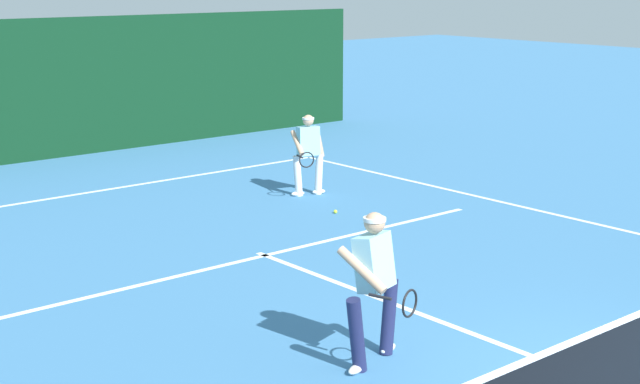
{
  "coord_description": "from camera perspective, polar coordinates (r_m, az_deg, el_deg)",
  "views": [
    {
      "loc": [
        -7.82,
        -4.34,
        4.05
      ],
      "look_at": [
        0.53,
        5.6,
        1.0
      ],
      "focal_mm": 52.1,
      "sensor_mm": 36.0,
      "label": 1
    }
  ],
  "objects": [
    {
      "name": "player_near",
      "position": [
        9.77,
        3.36,
        -5.49
      ],
      "size": [
        0.93,
        0.93,
        1.67
      ],
      "rotation": [
        0.0,
        0.0,
        3.42
      ],
      "color": "#1E234C",
      "rests_on": "ground_plane"
    },
    {
      "name": "court_line_service",
      "position": [
        13.76,
        -3.4,
        -3.9
      ],
      "size": [
        8.61,
        0.1,
        0.01
      ],
      "primitive_type": "cube",
      "color": "white",
      "rests_on": "ground_plane"
    },
    {
      "name": "court_line_centre",
      "position": [
        11.59,
        5.68,
        -7.28
      ],
      "size": [
        0.1,
        6.4,
        0.01
      ],
      "primitive_type": "cube",
      "color": "white",
      "rests_on": "ground_plane"
    },
    {
      "name": "back_fence_windscreen",
      "position": [
        21.3,
        -18.31,
        5.85
      ],
      "size": [
        18.98,
        0.12,
        3.12
      ],
      "primitive_type": "cube",
      "color": "black",
      "rests_on": "ground_plane"
    },
    {
      "name": "player_far",
      "position": [
        17.28,
        -0.73,
        2.49
      ],
      "size": [
        0.92,
        0.87,
        1.53
      ],
      "rotation": [
        0.0,
        0.0,
        2.84
      ],
      "color": "silver",
      "rests_on": "ground_plane"
    },
    {
      "name": "tennis_ball",
      "position": [
        16.11,
        0.95,
        -1.21
      ],
      "size": [
        0.07,
        0.07,
        0.07
      ],
      "primitive_type": "sphere",
      "color": "#D1E033",
      "rests_on": "ground_plane"
    },
    {
      "name": "court_line_baseline_far",
      "position": [
        18.26,
        -13.63,
        0.04
      ],
      "size": [
        10.57,
        0.1,
        0.01
      ],
      "primitive_type": "cube",
      "color": "white",
      "rests_on": "ground_plane"
    }
  ]
}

